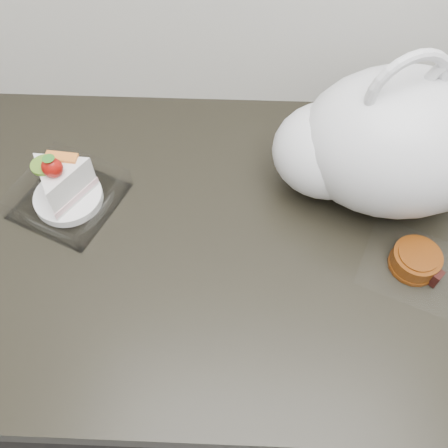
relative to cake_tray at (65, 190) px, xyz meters
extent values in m
cube|color=black|center=(0.41, -0.05, -0.50)|extent=(2.00, 0.60, 0.86)
cube|color=black|center=(0.41, -0.05, -0.05)|extent=(2.04, 0.64, 0.04)
cube|color=white|center=(0.00, 0.00, -0.03)|extent=(0.20, 0.20, 0.00)
cylinder|color=white|center=(0.00, 0.00, -0.02)|extent=(0.11, 0.11, 0.02)
ellipsoid|color=red|center=(0.00, -0.01, 0.07)|extent=(0.03, 0.03, 0.03)
cone|color=#2D7223|center=(0.00, -0.01, 0.08)|extent=(0.02, 0.02, 0.01)
cylinder|color=olive|center=(-0.02, 0.00, 0.06)|extent=(0.04, 0.04, 0.01)
cube|color=orange|center=(0.00, 0.02, 0.06)|extent=(0.05, 0.02, 0.01)
cube|color=white|center=(0.55, -0.10, -0.03)|extent=(0.19, 0.18, 0.00)
cylinder|color=brown|center=(0.55, -0.10, -0.02)|extent=(0.09, 0.09, 0.03)
cylinder|color=brown|center=(0.55, -0.10, -0.03)|extent=(0.09, 0.09, 0.01)
cylinder|color=brown|center=(0.55, -0.10, 0.00)|extent=(0.07, 0.07, 0.00)
cube|color=black|center=(0.57, -0.13, -0.02)|extent=(0.03, 0.03, 0.03)
ellipsoid|color=silver|center=(0.52, 0.05, 0.08)|extent=(0.34, 0.28, 0.23)
ellipsoid|color=silver|center=(0.42, 0.05, 0.06)|extent=(0.20, 0.19, 0.15)
torus|color=silver|center=(0.50, 0.04, 0.19)|extent=(0.12, 0.06, 0.12)
camera|label=1|loc=(0.28, -0.49, 0.63)|focal=40.00mm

